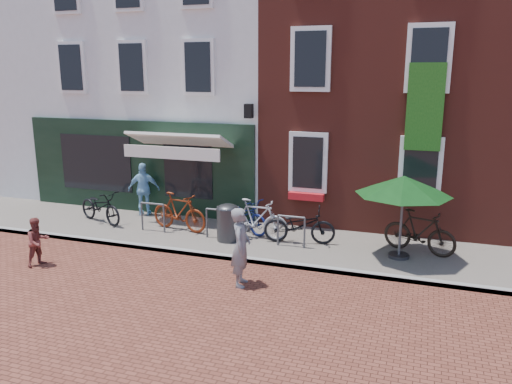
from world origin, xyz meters
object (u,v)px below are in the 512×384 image
(woman, at_px, (241,247))
(bicycle_4, at_px, (299,225))
(bicycle_1, at_px, (179,212))
(bicycle_3, at_px, (256,219))
(bicycle_5, at_px, (420,232))
(boy, at_px, (38,242))
(bicycle_2, at_px, (242,215))
(bicycle_0, at_px, (100,206))
(litter_bin, at_px, (228,220))
(parasol, at_px, (404,182))
(cafe_person, at_px, (144,189))

(woman, xyz_separation_m, bicycle_4, (0.59, 2.77, -0.27))
(bicycle_1, relative_size, bicycle_3, 1.00)
(bicycle_5, bearing_deg, bicycle_1, 109.84)
(boy, height_order, bicycle_2, boy)
(bicycle_1, bearing_deg, bicycle_2, -64.70)
(bicycle_0, distance_m, bicycle_3, 4.85)
(litter_bin, distance_m, bicycle_0, 4.20)
(bicycle_2, bearing_deg, parasol, -74.90)
(boy, relative_size, bicycle_2, 0.63)
(woman, bearing_deg, bicycle_3, 1.74)
(boy, height_order, bicycle_4, boy)
(parasol, xyz_separation_m, bicycle_0, (-8.58, 0.15, -1.38))
(parasol, relative_size, bicycle_2, 1.21)
(cafe_person, xyz_separation_m, bicycle_3, (4.04, -1.07, -0.28))
(litter_bin, height_order, woman, woman)
(litter_bin, height_order, bicycle_5, bicycle_5)
(woman, bearing_deg, bicycle_1, 35.97)
(bicycle_2, xyz_separation_m, bicycle_3, (0.56, -0.45, 0.05))
(litter_bin, bearing_deg, parasol, 2.08)
(bicycle_2, bearing_deg, cafe_person, 104.06)
(parasol, height_order, bicycle_2, parasol)
(bicycle_2, height_order, bicycle_3, bicycle_3)
(boy, distance_m, bicycle_5, 9.19)
(cafe_person, relative_size, bicycle_1, 0.91)
(litter_bin, distance_m, parasol, 4.59)
(bicycle_1, bearing_deg, bicycle_3, -79.38)
(litter_bin, xyz_separation_m, parasol, (4.39, 0.16, 1.32))
(bicycle_4, height_order, bicycle_5, bicycle_5)
(litter_bin, xyz_separation_m, bicycle_2, (0.10, 0.84, -0.06))
(bicycle_0, distance_m, bicycle_5, 9.02)
(bicycle_1, distance_m, bicycle_5, 6.45)
(parasol, height_order, bicycle_5, parasol)
(litter_bin, relative_size, bicycle_5, 0.59)
(parasol, relative_size, bicycle_5, 1.25)
(bicycle_1, relative_size, bicycle_5, 1.00)
(litter_bin, height_order, bicycle_4, litter_bin)
(parasol, relative_size, boy, 1.93)
(bicycle_2, bearing_deg, bicycle_3, -104.38)
(parasol, height_order, bicycle_1, parasol)
(bicycle_1, height_order, bicycle_5, same)
(litter_bin, bearing_deg, bicycle_3, 30.99)
(litter_bin, distance_m, woman, 2.68)
(litter_bin, distance_m, bicycle_4, 1.89)
(litter_bin, relative_size, woman, 0.62)
(bicycle_0, relative_size, bicycle_3, 1.03)
(parasol, relative_size, bicycle_3, 1.25)
(boy, bearing_deg, woman, -66.13)
(bicycle_5, bearing_deg, boy, 129.71)
(litter_bin, xyz_separation_m, bicycle_3, (0.66, 0.39, -0.01))
(parasol, height_order, bicycle_4, parasol)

